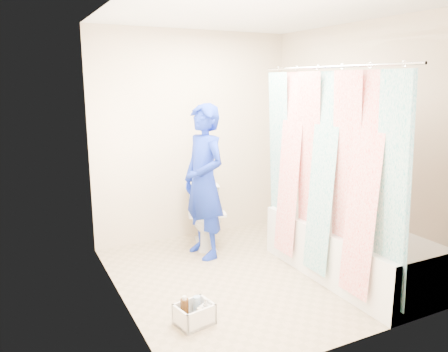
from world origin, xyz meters
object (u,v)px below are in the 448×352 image
plumber (204,182)px  cleaning_caddy (195,314)px  toilet (206,217)px  bathtub (348,249)px

plumber → cleaning_caddy: size_ratio=5.20×
cleaning_caddy → toilet: bearing=51.4°
toilet → cleaning_caddy: size_ratio=2.15×
bathtub → plumber: size_ratio=1.08×
plumber → bathtub: bearing=34.0°
toilet → plumber: (-0.14, -0.26, 0.47)m
bathtub → cleaning_caddy: size_ratio=5.63×
bathtub → cleaning_caddy: 1.66m
plumber → toilet: bearing=142.8°
bathtub → toilet: toilet is taller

